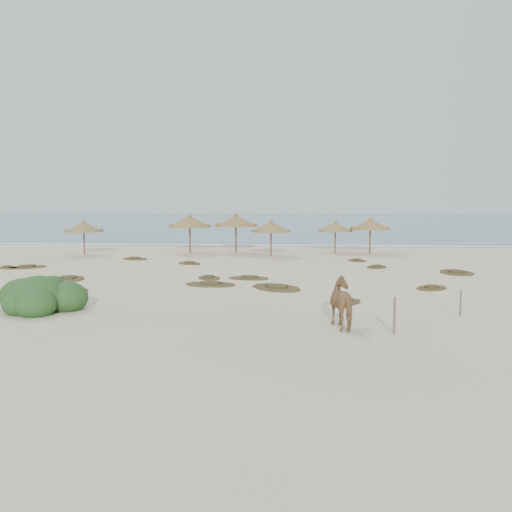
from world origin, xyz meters
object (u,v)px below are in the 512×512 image
object	(u,v)px
palapa_0	(84,227)
bush	(40,297)
horse	(346,303)
palapa_1	(190,222)

from	to	relation	value
palapa_0	bush	size ratio (longest dim) A/B	0.85
horse	bush	size ratio (longest dim) A/B	0.56
palapa_0	bush	xyz separation A→B (m)	(6.16, -20.61, -1.55)
palapa_0	horse	world-z (taller)	palapa_0
palapa_0	horse	distance (m)	28.59
horse	palapa_0	bearing A→B (deg)	-68.61
palapa_0	palapa_1	bearing A→B (deg)	16.05
palapa_0	bush	world-z (taller)	palapa_0
horse	bush	xyz separation A→B (m)	(-11.29, 2.01, -0.31)
bush	palapa_0	bearing A→B (deg)	106.65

